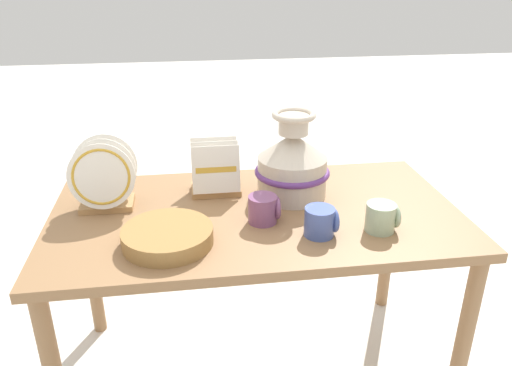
# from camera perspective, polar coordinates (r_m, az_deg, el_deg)

# --- Properties ---
(display_table) EXTENTS (1.45, 0.78, 0.73)m
(display_table) POSITION_cam_1_polar(r_m,az_deg,el_deg) (1.82, 0.00, -5.57)
(display_table) COLOR olive
(display_table) RESTS_ON ground_plane
(ceramic_vase) EXTENTS (0.28, 0.28, 0.33)m
(ceramic_vase) POSITION_cam_1_polar(r_m,az_deg,el_deg) (1.85, 4.18, 2.32)
(ceramic_vase) COLOR beige
(ceramic_vase) RESTS_ON display_table
(dish_rack_round_plates) EXTENTS (0.23, 0.15, 0.25)m
(dish_rack_round_plates) POSITION_cam_1_polar(r_m,az_deg,el_deg) (1.84, -16.98, 0.25)
(dish_rack_round_plates) COLOR tan
(dish_rack_round_plates) RESTS_ON display_table
(dish_rack_square_plates) EXTENTS (0.19, 0.14, 0.20)m
(dish_rack_square_plates) POSITION_cam_1_polar(r_m,az_deg,el_deg) (1.91, -4.65, 0.88)
(dish_rack_square_plates) COLOR tan
(dish_rack_square_plates) RESTS_ON display_table
(wicker_charger_stack) EXTENTS (0.29, 0.29, 0.05)m
(wicker_charger_stack) POSITION_cam_1_polar(r_m,az_deg,el_deg) (1.60, -10.07, -6.00)
(wicker_charger_stack) COLOR olive
(wicker_charger_stack) RESTS_ON display_table
(mug_cobalt_glaze) EXTENTS (0.11, 0.10, 0.10)m
(mug_cobalt_glaze) POSITION_cam_1_polar(r_m,az_deg,el_deg) (1.63, 7.43, -4.40)
(mug_cobalt_glaze) COLOR #42569E
(mug_cobalt_glaze) RESTS_ON display_table
(mug_plum_glaze) EXTENTS (0.11, 0.10, 0.10)m
(mug_plum_glaze) POSITION_cam_1_polar(r_m,az_deg,el_deg) (1.69, 0.93, -2.99)
(mug_plum_glaze) COLOR #7A4770
(mug_plum_glaze) RESTS_ON display_table
(mug_sage_glaze) EXTENTS (0.11, 0.10, 0.10)m
(mug_sage_glaze) POSITION_cam_1_polar(r_m,az_deg,el_deg) (1.69, 14.20, -3.81)
(mug_sage_glaze) COLOR #9EB28E
(mug_sage_glaze) RESTS_ON display_table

